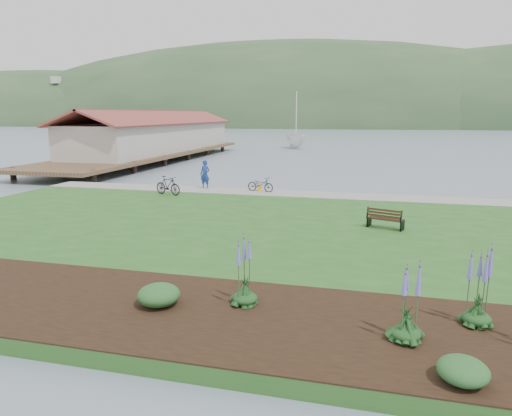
{
  "coord_description": "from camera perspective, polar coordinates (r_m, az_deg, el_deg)",
  "views": [
    {
      "loc": [
        3.21,
        -19.2,
        5.0
      ],
      "look_at": [
        -1.19,
        -1.83,
        1.3
      ],
      "focal_mm": 32.0,
      "sensor_mm": 36.0,
      "label": 1
    }
  ],
  "objects": [
    {
      "name": "person",
      "position": [
        28.76,
        -6.39,
        4.49
      ],
      "size": [
        0.83,
        0.62,
        2.09
      ],
      "primitive_type": "imported",
      "rotation": [
        0.0,
        0.0,
        -0.14
      ],
      "color": "navy",
      "rests_on": "lawn"
    },
    {
      "name": "bicycle_a",
      "position": [
        27.49,
        0.56,
        2.96
      ],
      "size": [
        0.98,
        1.79,
        0.89
      ],
      "primitive_type": "imported",
      "rotation": [
        0.0,
        0.0,
        1.33
      ],
      "color": "black",
      "rests_on": "lawn"
    },
    {
      "name": "echium_0",
      "position": [
        9.95,
        18.38,
        -12.1
      ],
      "size": [
        0.62,
        0.62,
        1.77
      ],
      "color": "#153B18",
      "rests_on": "garden_bed"
    },
    {
      "name": "lawn",
      "position": [
        18.15,
        3.52,
        -3.7
      ],
      "size": [
        34.0,
        20.0,
        0.4
      ],
      "primitive_type": "cube",
      "color": "#21501C",
      "rests_on": "ground"
    },
    {
      "name": "echium_1",
      "position": [
        11.16,
        26.16,
        -9.26
      ],
      "size": [
        0.62,
        0.62,
        1.99
      ],
      "color": "#153B18",
      "rests_on": "garden_bed"
    },
    {
      "name": "shoreline_path",
      "position": [
        26.7,
        7.11,
        1.68
      ],
      "size": [
        34.0,
        2.2,
        0.03
      ],
      "primitive_type": "cube",
      "color": "gray",
      "rests_on": "lawn"
    },
    {
      "name": "pier_pavilion",
      "position": [
        52.23,
        -12.32,
        8.81
      ],
      "size": [
        8.0,
        36.0,
        5.4
      ],
      "color": "#4C3826",
      "rests_on": "ground"
    },
    {
      "name": "garden_bed",
      "position": [
        10.46,
        11.99,
        -14.57
      ],
      "size": [
        24.0,
        4.4,
        0.04
      ],
      "primitive_type": "cube",
      "color": "black",
      "rests_on": "lawn"
    },
    {
      "name": "far_hillside",
      "position": [
        190.01,
        19.57,
        9.49
      ],
      "size": [
        580.0,
        80.0,
        38.0
      ],
      "primitive_type": null,
      "color": "#2C4A29",
      "rests_on": "ground"
    },
    {
      "name": "shrub_0",
      "position": [
        11.49,
        -12.06,
        -10.57
      ],
      "size": [
        1.04,
        1.04,
        0.52
      ],
      "primitive_type": "ellipsoid",
      "color": "#1E4C21",
      "rests_on": "garden_bed"
    },
    {
      "name": "park_bench",
      "position": [
        19.29,
        15.82,
        -1.24
      ],
      "size": [
        1.53,
        1.02,
        0.88
      ],
      "rotation": [
        0.0,
        0.0,
        -0.34
      ],
      "color": "black",
      "rests_on": "lawn"
    },
    {
      "name": "sailboat",
      "position": [
        68.45,
        4.98,
        7.43
      ],
      "size": [
        13.41,
        13.49,
        26.22
      ],
      "primitive_type": "imported",
      "rotation": [
        0.0,
        0.0,
        0.46
      ],
      "color": "silver",
      "rests_on": "ground"
    },
    {
      "name": "pannier",
      "position": [
        27.55,
        0.45,
        2.4
      ],
      "size": [
        0.31,
        0.37,
        0.34
      ],
      "primitive_type": "cube",
      "rotation": [
        0.0,
        0.0,
        0.39
      ],
      "color": "gold",
      "rests_on": "lawn"
    },
    {
      "name": "echium_4",
      "position": [
        11.11,
        -1.4,
        -8.28
      ],
      "size": [
        0.62,
        0.62,
        2.05
      ],
      "color": "#153B18",
      "rests_on": "garden_bed"
    },
    {
      "name": "bicycle_b",
      "position": [
        26.91,
        -10.96,
        2.78
      ],
      "size": [
        1.07,
        1.88,
        1.09
      ],
      "primitive_type": "imported",
      "rotation": [
        0.0,
        0.0,
        1.25
      ],
      "color": "black",
      "rests_on": "lawn"
    },
    {
      "name": "shrub_1",
      "position": [
        9.08,
        24.45,
        -18.03
      ],
      "size": [
        0.88,
        0.88,
        0.44
      ],
      "primitive_type": "ellipsoid",
      "color": "#1E4C21",
      "rests_on": "garden_bed"
    },
    {
      "name": "ground",
      "position": [
        20.1,
        4.58,
        -2.78
      ],
      "size": [
        600.0,
        600.0,
        0.0
      ],
      "primitive_type": "plane",
      "color": "slate",
      "rests_on": "ground"
    }
  ]
}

